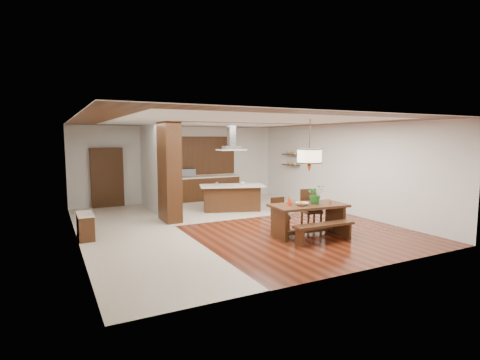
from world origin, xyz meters
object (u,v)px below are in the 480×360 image
dining_chair_left (280,215)px  range_hood (231,137)px  dining_bench (324,233)px  fruit_bowl (302,204)px  dining_chair_right (311,209)px  microwave (187,173)px  hallway_console (85,226)px  foliage_plant (315,194)px  island_cup (243,183)px  kitchen_island (232,198)px  pendant_lantern (310,146)px  dining_table (308,213)px

dining_chair_left → range_hood: 3.73m
dining_bench → fruit_bowl: bearing=105.8°
dining_chair_left → range_hood: bearing=93.3°
dining_chair_right → range_hood: size_ratio=1.17×
range_hood → microwave: range_hood is taller
hallway_console → foliage_plant: bearing=-22.5°
dining_chair_right → island_cup: dining_chair_right is taller
foliage_plant → range_hood: bearing=98.1°
hallway_console → range_hood: (4.71, 1.57, 2.15)m
kitchen_island → range_hood: (-0.00, 0.00, 2.01)m
dining_chair_right → microwave: size_ratio=1.79×
dining_chair_right → pendant_lantern: (-0.52, -0.53, 1.72)m
dining_bench → dining_chair_right: dining_chair_right is taller
dining_bench → fruit_bowl: fruit_bowl is taller
dining_chair_right → foliage_plant: foliage_plant is taller
foliage_plant → pendant_lantern: bearing=-175.8°
dining_bench → island_cup: (0.12, 4.31, 0.71)m
pendant_lantern → foliage_plant: size_ratio=2.73×
dining_chair_left → dining_chair_right: 0.95m
island_cup → dining_bench: bearing=-91.6°
fruit_bowl → dining_chair_right: bearing=37.9°
dining_table → microwave: size_ratio=3.34×
dining_chair_right → fruit_bowl: dining_chair_right is taller
dining_table → pendant_lantern: 1.67m
pendant_lantern → dining_chair_left: bearing=124.2°
fruit_bowl → microwave: bearing=96.9°
dining_chair_left → island_cup: size_ratio=7.02×
hallway_console → foliage_plant: size_ratio=1.84×
hallway_console → island_cup: 5.31m
fruit_bowl → kitchen_island: size_ratio=0.13×
range_hood → dining_chair_right: bearing=-75.6°
foliage_plant → range_hood: 4.04m
pendant_lantern → range_hood: size_ratio=1.46×
dining_chair_left → fruit_bowl: size_ratio=2.89×
pendant_lantern → microwave: bearing=99.1°
hallway_console → dining_chair_left: size_ratio=0.99×
dining_chair_right → range_hood: bearing=113.8°
dining_table → dining_chair_right: 0.75m
foliage_plant → island_cup: bearing=92.7°
pendant_lantern → hallway_console: bearing=156.5°
kitchen_island → fruit_bowl: bearing=-70.0°
dining_chair_left → pendant_lantern: 1.95m
fruit_bowl → foliage_plant: bearing=8.9°
microwave → dining_bench: bearing=-73.7°
hallway_console → island_cup: island_cup is taller
kitchen_island → dining_table: bearing=-66.4°
dining_chair_left → pendant_lantern: (0.42, -0.62, 1.80)m
dining_table → dining_chair_left: size_ratio=2.21×
pendant_lantern → kitchen_island: size_ratio=0.57×
dining_bench → dining_table: bearing=84.9°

